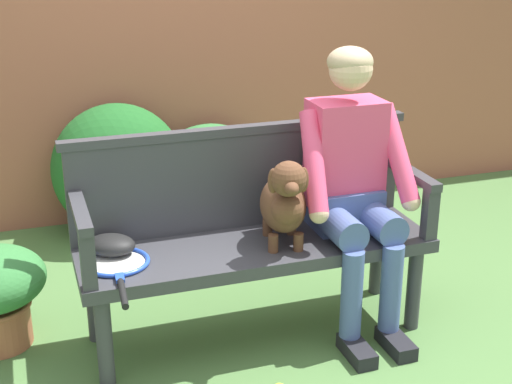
{
  "coord_description": "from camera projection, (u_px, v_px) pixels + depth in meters",
  "views": [
    {
      "loc": [
        -0.98,
        -2.93,
        1.89
      ],
      "look_at": [
        0.0,
        0.0,
        0.73
      ],
      "focal_mm": 51.56,
      "sensor_mm": 36.0,
      "label": 1
    }
  ],
  "objects": [
    {
      "name": "brick_garden_fence",
      "position": [
        168.0,
        51.0,
        4.81
      ],
      "size": [
        8.0,
        0.3,
        2.13
      ],
      "primitive_type": "cube",
      "color": "#9E5642",
      "rests_on": "ground"
    },
    {
      "name": "hedge_bush_far_right",
      "position": [
        118.0,
        169.0,
        4.61
      ],
      "size": [
        0.82,
        0.78,
        0.82
      ],
      "primitive_type": "ellipsoid",
      "color": "#1E5B23",
      "rests_on": "ground"
    },
    {
      "name": "dog_on_bench",
      "position": [
        284.0,
        201.0,
        3.28
      ],
      "size": [
        0.27,
        0.44,
        0.44
      ],
      "color": "brown",
      "rests_on": "garden_bench"
    },
    {
      "name": "garden_bench",
      "position": [
        256.0,
        255.0,
        3.42
      ],
      "size": [
        1.64,
        0.5,
        0.48
      ],
      "color": "#38383D",
      "rests_on": "ground"
    },
    {
      "name": "bench_armrest_left_end",
      "position": [
        83.0,
        231.0,
        3.01
      ],
      "size": [
        0.06,
        0.5,
        0.28
      ],
      "color": "#38383D",
      "rests_on": "garden_bench"
    },
    {
      "name": "bench_backrest",
      "position": [
        241.0,
        176.0,
        3.5
      ],
      "size": [
        1.68,
        0.06,
        0.5
      ],
      "color": "#38383D",
      "rests_on": "garden_bench"
    },
    {
      "name": "bench_armrest_right_end",
      "position": [
        418.0,
        189.0,
        3.48
      ],
      "size": [
        0.06,
        0.5,
        0.28
      ],
      "color": "#38383D",
      "rests_on": "garden_bench"
    },
    {
      "name": "hedge_bush_far_left",
      "position": [
        211.0,
        172.0,
        4.83
      ],
      "size": [
        0.76,
        0.67,
        0.63
      ],
      "primitive_type": "ellipsoid",
      "color": "#337538",
      "rests_on": "ground"
    },
    {
      "name": "ground_plane",
      "position": [
        256.0,
        332.0,
        3.56
      ],
      "size": [
        40.0,
        40.0,
        0.0
      ],
      "primitive_type": "plane",
      "color": "#4C753D"
    },
    {
      "name": "baseball_glove",
      "position": [
        111.0,
        245.0,
        3.26
      ],
      "size": [
        0.28,
        0.26,
        0.09
      ],
      "primitive_type": "ellipsoid",
      "rotation": [
        0.0,
        0.0,
        -0.54
      ],
      "color": "black",
      "rests_on": "garden_bench"
    },
    {
      "name": "tennis_racket",
      "position": [
        117.0,
        265.0,
        3.16
      ],
      "size": [
        0.31,
        0.57,
        0.03
      ],
      "color": "blue",
      "rests_on": "garden_bench"
    },
    {
      "name": "person_seated",
      "position": [
        352.0,
        178.0,
        3.43
      ],
      "size": [
        0.56,
        0.65,
        1.35
      ],
      "color": "black",
      "rests_on": "ground"
    }
  ]
}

